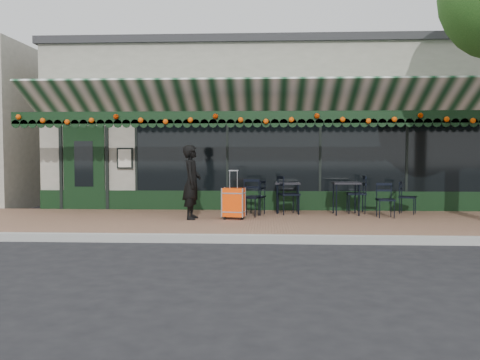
{
  "coord_description": "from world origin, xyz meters",
  "views": [
    {
      "loc": [
        -0.01,
        -9.21,
        1.63
      ],
      "look_at": [
        -0.55,
        1.6,
        1.06
      ],
      "focal_mm": 38.0,
      "sensor_mm": 36.0,
      "label": 1
    }
  ],
  "objects_px": {
    "cafe_table_b": "(287,185)",
    "chair_b_left": "(256,197)",
    "suitcase": "(234,203)",
    "cafe_table_a": "(346,185)",
    "chair_b_right": "(289,195)",
    "chair_b_front": "(250,198)",
    "chair_a_left": "(356,194)",
    "chair_a_right": "(408,197)",
    "chair_a_front": "(385,200)",
    "woman": "(192,182)"
  },
  "relations": [
    {
      "from": "suitcase",
      "to": "cafe_table_a",
      "type": "relative_size",
      "value": 1.39
    },
    {
      "from": "chair_b_right",
      "to": "chair_b_front",
      "type": "relative_size",
      "value": 1.07
    },
    {
      "from": "chair_a_left",
      "to": "chair_b_right",
      "type": "height_order",
      "value": "chair_b_right"
    },
    {
      "from": "woman",
      "to": "chair_a_right",
      "type": "relative_size",
      "value": 2.07
    },
    {
      "from": "woman",
      "to": "chair_a_right",
      "type": "height_order",
      "value": "woman"
    },
    {
      "from": "cafe_table_b",
      "to": "chair_a_left",
      "type": "distance_m",
      "value": 1.71
    },
    {
      "from": "chair_b_left",
      "to": "cafe_table_b",
      "type": "bearing_deg",
      "value": 133.29
    },
    {
      "from": "cafe_table_b",
      "to": "chair_a_front",
      "type": "relative_size",
      "value": 0.94
    },
    {
      "from": "chair_b_left",
      "to": "chair_a_left",
      "type": "bearing_deg",
      "value": 116.98
    },
    {
      "from": "chair_b_right",
      "to": "chair_b_front",
      "type": "xyz_separation_m",
      "value": [
        -0.93,
        -0.51,
        -0.03
      ]
    },
    {
      "from": "chair_b_left",
      "to": "chair_b_front",
      "type": "xyz_separation_m",
      "value": [
        -0.13,
        -0.4,
        0.02
      ]
    },
    {
      "from": "woman",
      "to": "cafe_table_a",
      "type": "distance_m",
      "value": 3.74
    },
    {
      "from": "chair_a_left",
      "to": "chair_b_front",
      "type": "bearing_deg",
      "value": -70.47
    },
    {
      "from": "cafe_table_b",
      "to": "chair_b_right",
      "type": "distance_m",
      "value": 0.34
    },
    {
      "from": "chair_a_front",
      "to": "chair_b_left",
      "type": "bearing_deg",
      "value": 172.31
    },
    {
      "from": "cafe_table_a",
      "to": "chair_a_left",
      "type": "relative_size",
      "value": 0.84
    },
    {
      "from": "cafe_table_a",
      "to": "suitcase",
      "type": "bearing_deg",
      "value": -159.0
    },
    {
      "from": "cafe_table_a",
      "to": "chair_b_right",
      "type": "xyz_separation_m",
      "value": [
        -1.38,
        0.01,
        -0.23
      ]
    },
    {
      "from": "woman",
      "to": "chair_b_right",
      "type": "height_order",
      "value": "woman"
    },
    {
      "from": "chair_a_left",
      "to": "chair_b_front",
      "type": "distance_m",
      "value": 2.74
    },
    {
      "from": "suitcase",
      "to": "chair_b_left",
      "type": "relative_size",
      "value": 1.3
    },
    {
      "from": "chair_b_front",
      "to": "chair_a_front",
      "type": "bearing_deg",
      "value": 12.01
    },
    {
      "from": "woman",
      "to": "suitcase",
      "type": "bearing_deg",
      "value": -88.45
    },
    {
      "from": "chair_a_left",
      "to": "chair_b_left",
      "type": "height_order",
      "value": "chair_a_left"
    },
    {
      "from": "chair_a_right",
      "to": "chair_a_left",
      "type": "bearing_deg",
      "value": 107.27
    },
    {
      "from": "cafe_table_a",
      "to": "chair_b_right",
      "type": "bearing_deg",
      "value": 179.64
    },
    {
      "from": "chair_a_right",
      "to": "chair_b_right",
      "type": "distance_m",
      "value": 2.92
    },
    {
      "from": "chair_b_left",
      "to": "cafe_table_a",
      "type": "bearing_deg",
      "value": 109.83
    },
    {
      "from": "suitcase",
      "to": "chair_b_front",
      "type": "bearing_deg",
      "value": 67.13
    },
    {
      "from": "chair_a_front",
      "to": "chair_b_front",
      "type": "bearing_deg",
      "value": 179.87
    },
    {
      "from": "chair_a_front",
      "to": "chair_a_right",
      "type": "bearing_deg",
      "value": 47.56
    },
    {
      "from": "chair_a_right",
      "to": "chair_a_front",
      "type": "distance_m",
      "value": 1.04
    },
    {
      "from": "chair_a_right",
      "to": "chair_b_left",
      "type": "bearing_deg",
      "value": 117.52
    },
    {
      "from": "chair_a_left",
      "to": "chair_b_right",
      "type": "relative_size",
      "value": 0.99
    },
    {
      "from": "cafe_table_a",
      "to": "chair_b_left",
      "type": "distance_m",
      "value": 2.2
    },
    {
      "from": "chair_a_front",
      "to": "chair_b_right",
      "type": "height_order",
      "value": "chair_b_right"
    },
    {
      "from": "woman",
      "to": "cafe_table_b",
      "type": "bearing_deg",
      "value": -58.11
    },
    {
      "from": "cafe_table_b",
      "to": "chair_b_left",
      "type": "height_order",
      "value": "chair_b_left"
    },
    {
      "from": "chair_a_left",
      "to": "chair_a_right",
      "type": "distance_m",
      "value": 1.24
    },
    {
      "from": "chair_a_right",
      "to": "chair_b_front",
      "type": "bearing_deg",
      "value": 123.16
    },
    {
      "from": "chair_a_right",
      "to": "cafe_table_a",
      "type": "bearing_deg",
      "value": 120.58
    },
    {
      "from": "suitcase",
      "to": "chair_a_right",
      "type": "relative_size",
      "value": 1.36
    },
    {
      "from": "cafe_table_a",
      "to": "chair_a_left",
      "type": "distance_m",
      "value": 0.5
    },
    {
      "from": "chair_b_front",
      "to": "cafe_table_b",
      "type": "bearing_deg",
      "value": 53.38
    },
    {
      "from": "cafe_table_b",
      "to": "chair_a_right",
      "type": "xyz_separation_m",
      "value": [
        2.93,
        -0.07,
        -0.28
      ]
    },
    {
      "from": "suitcase",
      "to": "chair_b_front",
      "type": "distance_m",
      "value": 0.63
    },
    {
      "from": "chair_a_front",
      "to": "chair_a_left",
      "type": "bearing_deg",
      "value": 121.27
    },
    {
      "from": "woman",
      "to": "chair_b_front",
      "type": "height_order",
      "value": "woman"
    },
    {
      "from": "chair_a_left",
      "to": "chair_a_right",
      "type": "relative_size",
      "value": 1.17
    },
    {
      "from": "woman",
      "to": "chair_a_left",
      "type": "height_order",
      "value": "woman"
    }
  ]
}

